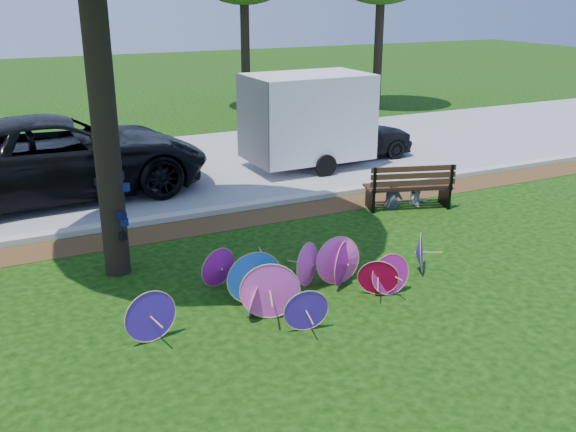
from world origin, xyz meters
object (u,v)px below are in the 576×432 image
object	(u,v)px
black_van	(61,157)
cargo_trailer	(308,116)
dark_pickup	(345,135)
parasol_pile	(296,277)
person_left	(394,183)
person_right	(419,183)
park_bench	(408,185)

from	to	relation	value
black_van	cargo_trailer	bearing A→B (deg)	-94.20
dark_pickup	cargo_trailer	world-z (taller)	cargo_trailer
parasol_pile	person_left	xyz separation A→B (m)	(4.07, 3.18, 0.22)
parasol_pile	person_right	size ratio (longest dim) A/B	5.36
cargo_trailer	person_left	size ratio (longest dim) A/B	2.68
park_bench	person_left	xyz separation A→B (m)	(-0.35, 0.05, 0.09)
park_bench	person_right	bearing A→B (deg)	25.36
black_van	person_left	world-z (taller)	black_van
black_van	park_bench	world-z (taller)	black_van
cargo_trailer	person_left	xyz separation A→B (m)	(0.10, -4.09, -0.84)
parasol_pile	park_bench	size ratio (longest dim) A/B	2.79
parasol_pile	dark_pickup	size ratio (longest dim) A/B	1.37
person_left	person_right	xyz separation A→B (m)	(0.70, 0.00, -0.09)
parasol_pile	person_right	world-z (taller)	person_right
cargo_trailer	parasol_pile	bearing A→B (deg)	-119.28
cargo_trailer	person_left	distance (m)	4.18
parasol_pile	black_van	xyz separation A→B (m)	(-2.59, 7.48, 0.58)
cargo_trailer	person_right	size ratio (longest dim) A/B	3.16
parasol_pile	person_left	bearing A→B (deg)	37.99
black_van	person_right	distance (m)	8.54
parasol_pile	cargo_trailer	bearing A→B (deg)	61.37
person_left	cargo_trailer	bearing A→B (deg)	110.09
person_right	person_left	bearing A→B (deg)	-176.99
dark_pickup	person_left	world-z (taller)	dark_pickup
person_left	person_right	world-z (taller)	person_left
parasol_pile	park_bench	distance (m)	5.41
person_right	dark_pickup	bearing A→B (deg)	84.31
cargo_trailer	person_right	world-z (taller)	cargo_trailer
person_left	parasol_pile	bearing A→B (deg)	-123.29
parasol_pile	person_left	distance (m)	5.17
parasol_pile	black_van	size ratio (longest dim) A/B	0.80
dark_pickup	cargo_trailer	bearing A→B (deg)	108.69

